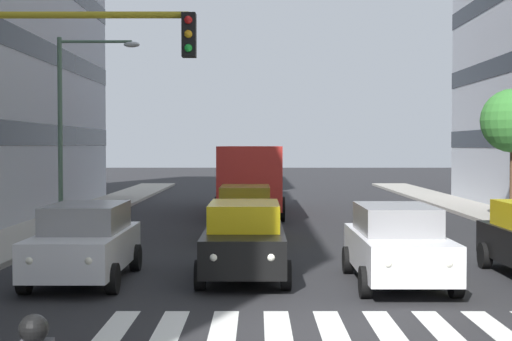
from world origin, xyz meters
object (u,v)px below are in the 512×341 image
object	(u,v)px
car_row2_0	(245,212)
bus_behind_traffic	(251,172)
car_1	(397,244)
car_3	(85,242)
street_lamp_right	(74,111)
car_2	(244,239)
traffic_light_gantry	(3,105)

from	to	relation	value
car_row2_0	bus_behind_traffic	size ratio (longest dim) A/B	0.42
car_1	bus_behind_traffic	world-z (taller)	bus_behind_traffic
car_3	street_lamp_right	xyz separation A→B (m)	(2.52, -9.43, 3.36)
car_2	car_row2_0	bearing A→B (deg)	-89.22
car_2	car_3	world-z (taller)	same
car_1	car_3	size ratio (longest dim) A/B	1.00
car_2	traffic_light_gantry	bearing A→B (deg)	44.68
traffic_light_gantry	street_lamp_right	xyz separation A→B (m)	(1.94, -13.08, 0.50)
bus_behind_traffic	car_2	bearing A→B (deg)	90.00
car_1	bus_behind_traffic	xyz separation A→B (m)	(3.35, -17.13, 0.97)
car_3	bus_behind_traffic	world-z (taller)	bus_behind_traffic
car_row2_0	street_lamp_right	world-z (taller)	street_lamp_right
car_1	bus_behind_traffic	distance (m)	17.48
car_1	car_2	size ratio (longest dim) A/B	1.00
bus_behind_traffic	traffic_light_gantry	bearing A→B (deg)	78.55
traffic_light_gantry	car_1	bearing A→B (deg)	-156.33
car_1	car_3	xyz separation A→B (m)	(6.90, -0.37, 0.00)
traffic_light_gantry	street_lamp_right	size ratio (longest dim) A/B	0.83
car_2	street_lamp_right	size ratio (longest dim) A/B	0.67
bus_behind_traffic	street_lamp_right	size ratio (longest dim) A/B	1.58
car_row2_0	traffic_light_gantry	distance (m)	12.27
car_2	traffic_light_gantry	world-z (taller)	traffic_light_gantry
car_3	bus_behind_traffic	size ratio (longest dim) A/B	0.42
car_2	street_lamp_right	xyz separation A→B (m)	(6.07, -8.99, 3.36)
car_3	car_row2_0	world-z (taller)	same
car_row2_0	street_lamp_right	distance (m)	7.10
car_3	street_lamp_right	size ratio (longest dim) A/B	0.67
car_2	bus_behind_traffic	distance (m)	16.35
car_2	traffic_light_gantry	distance (m)	6.47
car_1	car_row2_0	xyz separation A→B (m)	(3.45, -7.95, 0.00)
car_1	traffic_light_gantry	distance (m)	8.66
car_row2_0	traffic_light_gantry	world-z (taller)	traffic_light_gantry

